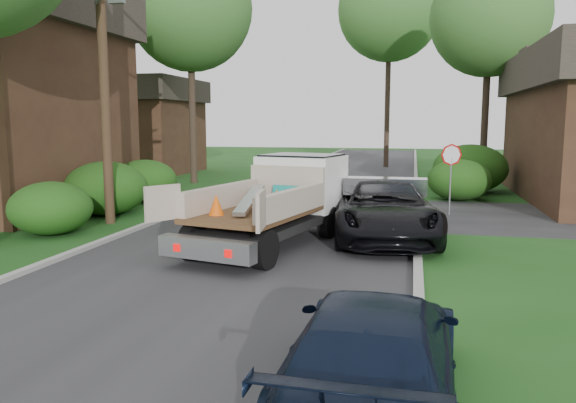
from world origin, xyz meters
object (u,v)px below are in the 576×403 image
Objects in this scene: tree_center_far at (390,10)px; navy_suv at (374,350)px; stop_sign at (451,164)px; tree_left_far at (190,9)px; tree_right_far at (490,18)px; flatbed_truck at (284,195)px; house_left_far at (134,125)px; black_pickup at (384,210)px; utility_pole at (103,58)px.

tree_center_far is 3.19× the size of navy_suv.
stop_sign is 16.65m from tree_left_far.
tree_right_far is at bearing -97.45° from navy_suv.
navy_suv is (3.01, -8.58, -0.59)m from flatbed_truck.
tree_right_far reaches higher than stop_sign.
tree_left_far reaches higher than tree_right_far.
tree_left_far is 1.06× the size of tree_right_far.
black_pickup is (16.67, -17.50, -2.24)m from house_left_far.
tree_center_far is 2.26× the size of flatbed_truck.
stop_sign reaches higher than navy_suv.
tree_left_far is 15.31m from tree_right_far.
tree_right_far is (15.00, 3.00, -0.50)m from tree_left_far.
flatbed_truck is (-1.45, -26.38, -9.73)m from tree_center_far.
tree_center_far reaches higher than tree_right_far.
utility_pole is 12.77m from tree_left_far.
tree_center_far is (-5.50, 10.00, 2.50)m from tree_right_far.
stop_sign is 7.13m from flatbed_truck.
flatbed_truck is 2.80m from black_pickup.
navy_suv is at bearing -96.71° from stop_sign.
house_left_far reaches higher than black_pickup.
black_pickup is 9.47m from navy_suv.
black_pickup is 1.28× the size of navy_suv.
tree_center_far is (15.50, 8.00, 7.93)m from house_left_far.
tree_center_far is (7.48, 25.02, 5.81)m from utility_pole.
stop_sign is at bearing 58.21° from black_pickup.
tree_center_far reaches higher than tree_left_far.
stop_sign is at bearing -34.81° from house_left_far.
utility_pole is at bearing -46.20° from navy_suv.
tree_right_far is (12.98, 15.02, 3.31)m from utility_pole.
navy_suv is at bearing -57.62° from flatbed_truck.
black_pickup is at bearing 31.59° from flatbed_truck.
house_left_far is 1.17× the size of flatbed_truck.
flatbed_truck is (-4.65, -5.38, -0.52)m from stop_sign.
tree_left_far reaches higher than stop_sign.
stop_sign is 11.91m from utility_pole.
tree_right_far is (21.00, -2.00, 5.43)m from house_left_far.
utility_pole is 0.87× the size of tree_right_far.
flatbed_truck is at bearing -58.95° from tree_left_far.
tree_right_far reaches higher than flatbed_truck.
tree_center_far is at bearing 73.35° from utility_pole.
black_pickup is (-4.33, -15.50, -7.67)m from tree_right_far.
stop_sign is 23.15m from tree_center_far.
utility_pole is 26.75m from tree_center_far.
flatbed_truck reaches higher than navy_suv.
tree_center_far reaches higher than house_left_far.
navy_suv is (9.04, -9.94, -4.51)m from utility_pole.
tree_left_far is 0.84× the size of tree_center_far.
utility_pole reaches higher than house_left_far.
flatbed_truck is at bearing -52.60° from house_left_far.
tree_left_far is 2.09× the size of black_pickup.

